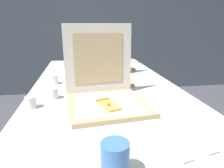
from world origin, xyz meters
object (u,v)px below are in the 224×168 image
(cup_white_near_center, at_px, (53,94))
(napkin_pile, at_px, (187,146))
(pizza_box_middle, at_px, (105,71))
(pizza_box_front, at_px, (105,93))
(pizza_box_back, at_px, (110,61))
(cup_white_mid, at_px, (54,80))
(cup_white_near_left, at_px, (31,102))
(cup_printed_front, at_px, (115,160))
(table, at_px, (105,93))

(cup_white_near_center, bearing_deg, napkin_pile, -47.87)
(pizza_box_middle, bearing_deg, pizza_box_front, -90.63)
(pizza_box_back, xyz_separation_m, cup_white_mid, (-0.46, -0.51, -0.03))
(pizza_box_front, xyz_separation_m, cup_white_near_center, (-0.27, 0.12, -0.03))
(pizza_box_back, height_order, cup_white_mid, pizza_box_back)
(cup_white_near_left, xyz_separation_m, cup_white_near_center, (0.09, 0.12, 0.00))
(pizza_box_back, relative_size, napkin_pile, 2.11)
(cup_white_near_center, relative_size, cup_white_mid, 1.00)
(pizza_box_back, xyz_separation_m, cup_printed_front, (-0.20, -1.44, -0.01))
(cup_white_near_center, height_order, cup_printed_front, cup_printed_front)
(pizza_box_front, distance_m, cup_white_near_left, 0.36)
(cup_white_near_center, bearing_deg, cup_white_mid, 95.14)
(pizza_box_back, xyz_separation_m, cup_white_near_left, (-0.52, -0.92, -0.03))
(cup_white_near_left, xyz_separation_m, napkin_pile, (0.59, -0.43, -0.03))
(pizza_box_front, distance_m, pizza_box_middle, 0.49)
(pizza_box_middle, bearing_deg, pizza_box_back, 82.57)
(table, height_order, cup_white_near_center, cup_white_near_center)
(pizza_box_front, xyz_separation_m, cup_white_near_left, (-0.36, 0.00, -0.03))
(pizza_box_middle, xyz_separation_m, napkin_pile, (0.17, -0.92, -0.05))
(pizza_box_front, bearing_deg, pizza_box_back, 73.97)
(cup_white_near_left, height_order, cup_white_mid, same)
(table, distance_m, pizza_box_back, 0.64)
(pizza_box_back, distance_m, cup_white_near_left, 1.06)
(pizza_box_back, height_order, cup_white_near_left, pizza_box_back)
(cup_white_mid, bearing_deg, cup_white_near_left, -99.03)
(pizza_box_front, bearing_deg, table, 76.56)
(pizza_box_back, height_order, cup_printed_front, pizza_box_back)
(cup_white_near_left, distance_m, cup_white_mid, 0.42)
(pizza_box_back, height_order, cup_white_near_center, pizza_box_back)
(cup_white_near_left, relative_size, cup_white_mid, 1.00)
(pizza_box_front, bearing_deg, cup_white_near_center, 149.62)
(pizza_box_front, relative_size, pizza_box_back, 1.09)
(pizza_box_middle, xyz_separation_m, cup_white_near_center, (-0.33, -0.37, -0.03))
(table, height_order, cup_printed_front, cup_printed_front)
(cup_white_mid, relative_size, napkin_pile, 0.31)
(cup_white_near_left, xyz_separation_m, cup_printed_front, (0.32, -0.52, 0.02))
(cup_printed_front, bearing_deg, cup_white_near_center, 109.88)
(cup_white_near_center, xyz_separation_m, cup_white_mid, (-0.03, 0.29, 0.00))
(table, xyz_separation_m, napkin_pile, (0.18, -0.73, 0.05))
(cup_white_near_center, height_order, napkin_pile, cup_white_near_center)
(cup_white_near_center, distance_m, cup_printed_front, 0.68)
(pizza_box_front, height_order, cup_white_near_left, pizza_box_front)
(cup_printed_front, bearing_deg, cup_white_near_left, 121.80)
(cup_white_mid, bearing_deg, pizza_box_middle, 12.06)
(pizza_box_middle, relative_size, cup_printed_front, 4.17)
(pizza_box_back, relative_size, cup_white_near_center, 6.71)
(table, xyz_separation_m, pizza_box_front, (-0.04, -0.31, 0.10))
(table, distance_m, cup_white_near_center, 0.37)
(pizza_box_middle, distance_m, napkin_pile, 0.93)
(pizza_box_middle, relative_size, napkin_pile, 2.27)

